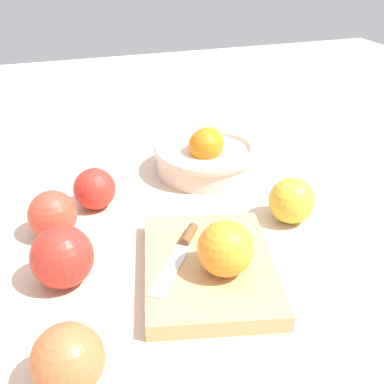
% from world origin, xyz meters
% --- Properties ---
extents(ground_plane, '(2.40, 2.40, 0.00)m').
position_xyz_m(ground_plane, '(0.00, 0.00, 0.00)').
color(ground_plane, beige).
extents(bowl, '(0.20, 0.20, 0.09)m').
position_xyz_m(bowl, '(-0.18, 0.09, 0.04)').
color(bowl, beige).
rests_on(bowl, ground_plane).
extents(cutting_board, '(0.27, 0.22, 0.02)m').
position_xyz_m(cutting_board, '(0.11, -0.01, 0.01)').
color(cutting_board, tan).
rests_on(cutting_board, ground_plane).
extents(orange_on_board, '(0.07, 0.07, 0.07)m').
position_xyz_m(orange_on_board, '(0.14, -0.00, 0.06)').
color(orange_on_board, orange).
rests_on(orange_on_board, cutting_board).
extents(knife, '(0.13, 0.11, 0.01)m').
position_xyz_m(knife, '(0.08, -0.04, 0.03)').
color(knife, silver).
rests_on(knife, cutting_board).
extents(apple_front_left, '(0.07, 0.07, 0.07)m').
position_xyz_m(apple_front_left, '(-0.11, -0.13, 0.04)').
color(apple_front_left, red).
rests_on(apple_front_left, ground_plane).
extents(apple_front_left_2, '(0.07, 0.07, 0.07)m').
position_xyz_m(apple_front_left_2, '(-0.05, -0.20, 0.04)').
color(apple_front_left_2, '#D6422D').
rests_on(apple_front_left_2, ground_plane).
extents(apple_front_right, '(0.07, 0.07, 0.07)m').
position_xyz_m(apple_front_right, '(0.24, -0.21, 0.04)').
color(apple_front_right, '#CC6638').
rests_on(apple_front_right, ground_plane).
extents(apple_front_right_2, '(0.08, 0.08, 0.08)m').
position_xyz_m(apple_front_right_2, '(0.07, -0.20, 0.04)').
color(apple_front_right_2, red).
rests_on(apple_front_right_2, ground_plane).
extents(apple_back_center, '(0.07, 0.07, 0.07)m').
position_xyz_m(apple_back_center, '(0.03, 0.16, 0.04)').
color(apple_back_center, gold).
rests_on(apple_back_center, ground_plane).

